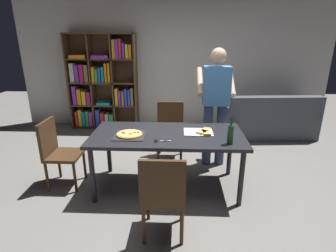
% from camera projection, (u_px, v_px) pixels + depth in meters
% --- Properties ---
extents(ground_plane, '(12.00, 12.00, 0.00)m').
position_uv_depth(ground_plane, '(168.00, 186.00, 3.57)').
color(ground_plane, gray).
extents(back_wall, '(6.40, 0.10, 2.80)m').
position_uv_depth(back_wall, '(173.00, 61.00, 5.57)').
color(back_wall, silver).
rests_on(back_wall, ground_plane).
extents(dining_table, '(1.89, 0.91, 0.75)m').
position_uv_depth(dining_table, '(167.00, 139.00, 3.35)').
color(dining_table, '#232328').
rests_on(dining_table, ground_plane).
extents(chair_near_camera, '(0.42, 0.42, 0.90)m').
position_uv_depth(chair_near_camera, '(163.00, 193.00, 2.52)').
color(chair_near_camera, '#472D19').
rests_on(chair_near_camera, ground_plane).
extents(chair_far_side, '(0.42, 0.42, 0.90)m').
position_uv_depth(chair_far_side, '(170.00, 127.00, 4.29)').
color(chair_far_side, '#472D19').
rests_on(chair_far_side, ground_plane).
extents(chair_left_end, '(0.42, 0.42, 0.90)m').
position_uv_depth(chair_left_end, '(57.00, 149.00, 3.46)').
color(chair_left_end, '#472D19').
rests_on(chair_left_end, ground_plane).
extents(couch, '(1.76, 0.97, 0.85)m').
position_uv_depth(couch, '(268.00, 121.00, 5.27)').
color(couch, '#4C515B').
rests_on(couch, ground_plane).
extents(bookshelf, '(1.40, 0.35, 1.95)m').
position_uv_depth(bookshelf, '(102.00, 85.00, 5.57)').
color(bookshelf, '#513823').
rests_on(bookshelf, ground_plane).
extents(person_serving_pizza, '(0.55, 0.54, 1.75)m').
position_uv_depth(person_serving_pizza, '(216.00, 101.00, 3.90)').
color(person_serving_pizza, '#38476B').
rests_on(person_serving_pizza, ground_plane).
extents(pepperoni_pizza_on_tray, '(0.37, 0.37, 0.04)m').
position_uv_depth(pepperoni_pizza_on_tray, '(130.00, 134.00, 3.26)').
color(pepperoni_pizza_on_tray, '#2D2D33').
rests_on(pepperoni_pizza_on_tray, dining_table).
extents(pizza_slices_on_towel, '(0.36, 0.28, 0.03)m').
position_uv_depth(pizza_slices_on_towel, '(201.00, 132.00, 3.36)').
color(pizza_slices_on_towel, white).
rests_on(pizza_slices_on_towel, dining_table).
extents(wine_bottle, '(0.07, 0.07, 0.32)m').
position_uv_depth(wine_bottle, '(230.00, 134.00, 2.98)').
color(wine_bottle, '#194723').
rests_on(wine_bottle, dining_table).
extents(kitchen_scissors, '(0.20, 0.09, 0.01)m').
position_uv_depth(kitchen_scissors, '(159.00, 141.00, 3.09)').
color(kitchen_scissors, silver).
rests_on(kitchen_scissors, dining_table).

